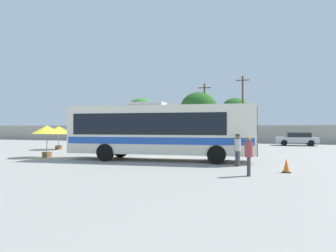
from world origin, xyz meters
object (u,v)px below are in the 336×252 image
object	(u,v)px
parked_car_rightmost_silver	(297,139)
utility_pole_near	(243,107)
parked_car_leftmost_silver	(134,137)
roadside_tree_left	(141,109)
parked_car_third_white	(233,138)
utility_pole_far	(204,111)
parked_car_second_silver	(175,137)
traffic_cone_on_apron	(286,166)
roadside_tree_midleft	(199,108)
vendor_umbrella_secondary_yellow	(59,130)
attendant_by_bus_door	(238,148)
vendor_umbrella_near_gate_yellow	(47,130)
passenger_waiting_on_apron	(249,154)
roadside_tree_midright	(236,110)
coach_bus_cream_blue	(159,129)

from	to	relation	value
parked_car_rightmost_silver	utility_pole_near	size ratio (longest dim) A/B	0.48
parked_car_leftmost_silver	roadside_tree_left	distance (m)	11.77
parked_car_third_white	utility_pole_far	distance (m)	9.23
parked_car_second_silver	traffic_cone_on_apron	bearing A→B (deg)	-61.97
parked_car_third_white	roadside_tree_midleft	size ratio (longest dim) A/B	0.66
utility_pole_far	vendor_umbrella_secondary_yellow	bearing A→B (deg)	-114.77
attendant_by_bus_door	traffic_cone_on_apron	size ratio (longest dim) A/B	2.61
vendor_umbrella_near_gate_yellow	parked_car_second_silver	size ratio (longest dim) A/B	0.49
vendor_umbrella_secondary_yellow	utility_pole_near	bearing A→B (deg)	53.54
vendor_umbrella_secondary_yellow	roadside_tree_midleft	xyz separation A→B (m)	(8.74, 20.08, 3.11)
passenger_waiting_on_apron	traffic_cone_on_apron	xyz separation A→B (m)	(1.56, 1.50, -0.62)
attendant_by_bus_door	vendor_umbrella_near_gate_yellow	xyz separation A→B (m)	(-12.74, 0.93, 0.87)
parked_car_third_white	parked_car_rightmost_silver	distance (m)	7.04
parked_car_leftmost_silver	utility_pole_near	xyz separation A→B (m)	(13.18, 7.42, 4.01)
passenger_waiting_on_apron	roadside_tree_left	xyz separation A→B (m)	(-18.94, 33.73, 4.02)
parked_car_rightmost_silver	utility_pole_near	world-z (taller)	utility_pole_near
parked_car_rightmost_silver	roadside_tree_midright	size ratio (longest dim) A/B	0.68
utility_pole_far	utility_pole_near	bearing A→B (deg)	-3.72
parked_car_third_white	parked_car_rightmost_silver	xyz separation A→B (m)	(7.01, -0.62, -0.00)
vendor_umbrella_secondary_yellow	parked_car_rightmost_silver	world-z (taller)	vendor_umbrella_secondary_yellow
parked_car_rightmost_silver	attendant_by_bus_door	bearing A→B (deg)	-103.07
roadside_tree_midright	passenger_waiting_on_apron	bearing A→B (deg)	-83.79
attendant_by_bus_door	roadside_tree_midleft	size ratio (longest dim) A/B	0.24
vendor_umbrella_secondary_yellow	parked_car_leftmost_silver	world-z (taller)	vendor_umbrella_secondary_yellow
coach_bus_cream_blue	parked_car_rightmost_silver	world-z (taller)	coach_bus_cream_blue
coach_bus_cream_blue	traffic_cone_on_apron	world-z (taller)	coach_bus_cream_blue
parked_car_third_white	utility_pole_near	size ratio (longest dim) A/B	0.51
utility_pole_near	vendor_umbrella_secondary_yellow	bearing A→B (deg)	-126.46
parked_car_second_silver	parked_car_rightmost_silver	xyz separation A→B (m)	(13.92, 0.27, 0.00)
attendant_by_bus_door	roadside_tree_midleft	xyz separation A→B (m)	(-7.87, 27.36, 3.90)
traffic_cone_on_apron	utility_pole_near	bearing A→B (deg)	97.74
vendor_umbrella_secondary_yellow	parked_car_third_white	bearing A→B (deg)	43.48
passenger_waiting_on_apron	roadside_tree_midright	world-z (taller)	roadside_tree_midright
parked_car_third_white	utility_pole_far	bearing A→B (deg)	124.45
attendant_by_bus_door	traffic_cone_on_apron	bearing A→B (deg)	-36.27
parked_car_leftmost_silver	parked_car_second_silver	world-z (taller)	parked_car_second_silver
coach_bus_cream_blue	roadside_tree_left	size ratio (longest dim) A/B	1.69
utility_pole_far	roadside_tree_midleft	size ratio (longest dim) A/B	1.18
parked_car_leftmost_silver	parked_car_rightmost_silver	xyz separation A→B (m)	(19.55, 0.15, 0.02)
passenger_waiting_on_apron	coach_bus_cream_blue	bearing A→B (deg)	140.38
attendant_by_bus_door	vendor_umbrella_secondary_yellow	xyz separation A→B (m)	(-16.62, 7.28, 0.79)
parked_car_leftmost_silver	roadside_tree_left	xyz separation A→B (m)	(-3.35, 10.48, 4.19)
parked_car_rightmost_silver	roadside_tree_left	bearing A→B (deg)	155.72
utility_pole_near	passenger_waiting_on_apron	bearing A→B (deg)	-85.51
utility_pole_near	roadside_tree_left	bearing A→B (deg)	169.52
coach_bus_cream_blue	roadside_tree_midright	distance (m)	28.63
vendor_umbrella_secondary_yellow	parked_car_rightmost_silver	size ratio (longest dim) A/B	0.57
coach_bus_cream_blue	vendor_umbrella_secondary_yellow	bearing A→B (deg)	153.65
vendor_umbrella_near_gate_yellow	utility_pole_near	world-z (taller)	utility_pole_near
attendant_by_bus_door	parked_car_third_white	world-z (taller)	attendant_by_bus_door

